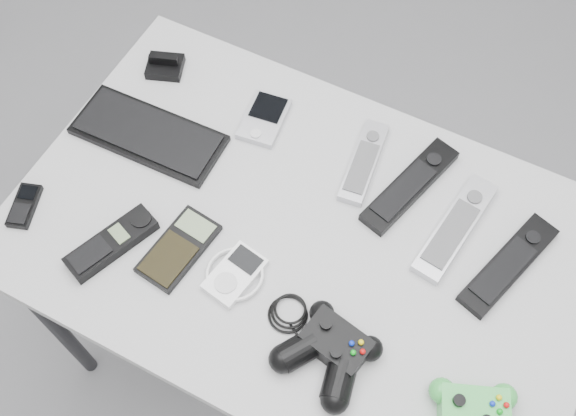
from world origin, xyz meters
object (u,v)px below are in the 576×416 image
at_px(cordless_handset, 111,243).
at_px(remote_silver_b, 455,227).
at_px(remote_black_b, 509,264).
at_px(mp3_player, 235,274).
at_px(desk, 302,249).
at_px(controller_black, 330,350).
at_px(calculator, 179,248).
at_px(remote_black_a, 410,185).
at_px(mobile_phone, 24,206).
at_px(pda, 264,118).
at_px(remote_silver_a, 364,161).
at_px(pda_keyboard, 148,134).

bearing_deg(cordless_handset, remote_silver_b, 51.69).
bearing_deg(remote_black_b, mp3_player, -132.89).
height_order(desk, controller_black, controller_black).
bearing_deg(calculator, mp3_player, 7.43).
height_order(remote_black_a, mp3_player, remote_black_a).
xyz_separation_m(remote_black_a, mobile_phone, (-0.62, -0.36, -0.00)).
xyz_separation_m(remote_black_b, controller_black, (-0.21, -0.29, 0.01)).
distance_m(mobile_phone, mp3_player, 0.42).
bearing_deg(controller_black, calculator, -177.63).
bearing_deg(remote_black_b, remote_silver_b, -175.81).
xyz_separation_m(calculator, controller_black, (0.32, -0.05, 0.02)).
bearing_deg(desk, mp3_player, -117.91).
relative_size(desk, remote_silver_b, 4.51).
xyz_separation_m(pda, cordless_handset, (-0.11, -0.37, 0.00)).
relative_size(pda, remote_black_b, 0.52).
height_order(remote_silver_a, remote_black_a, remote_black_a).
relative_size(pda, remote_silver_b, 0.51).
xyz_separation_m(pda, controller_black, (0.32, -0.37, 0.02)).
height_order(remote_silver_a, calculator, remote_silver_a).
distance_m(remote_silver_b, cordless_handset, 0.62).
bearing_deg(controller_black, pda, 141.98).
height_order(desk, remote_silver_b, remote_silver_b).
height_order(pda, controller_black, controller_black).
distance_m(remote_silver_b, mobile_phone, 0.79).
xyz_separation_m(mobile_phone, controller_black, (0.62, 0.01, 0.02)).
bearing_deg(pda, remote_silver_b, -14.95).
height_order(remote_silver_b, mp3_player, remote_silver_b).
bearing_deg(mobile_phone, cordless_handset, -16.29).
distance_m(mobile_phone, controller_black, 0.62).
distance_m(pda, cordless_handset, 0.38).
xyz_separation_m(mp3_player, controller_black, (0.21, -0.05, 0.02)).
bearing_deg(mobile_phone, mp3_player, -10.96).
bearing_deg(calculator, mobile_phone, -162.73).
bearing_deg(remote_silver_a, mp3_player, -115.26).
xyz_separation_m(pda, mp3_player, (0.11, -0.32, 0.00)).
xyz_separation_m(desk, pda_keyboard, (-0.36, 0.05, 0.07)).
bearing_deg(mobile_phone, remote_silver_a, 16.94).
distance_m(remote_silver_b, controller_black, 0.33).
bearing_deg(mobile_phone, pda_keyboard, 45.23).
relative_size(remote_silver_a, controller_black, 0.73).
bearing_deg(remote_silver_b, pda_keyboard, -164.62).
distance_m(remote_black_b, cordless_handset, 0.70).
distance_m(pda, remote_silver_b, 0.43).
relative_size(pda_keyboard, remote_silver_b, 1.27).
bearing_deg(calculator, remote_black_b, 30.68).
relative_size(desk, calculator, 6.74).
height_order(pda_keyboard, remote_black_a, remote_black_a).
distance_m(desk, pda, 0.27).
bearing_deg(mobile_phone, calculator, -8.28).
distance_m(desk, remote_black_b, 0.37).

